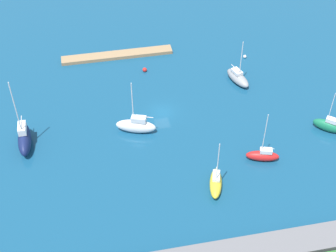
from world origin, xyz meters
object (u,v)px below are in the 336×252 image
(sailboat_gray_along_channel, at_px, (238,78))
(mooring_buoy_white, at_px, (245,57))
(pier_dock, at_px, (117,55))
(mooring_buoy_red, at_px, (145,70))
(sailboat_yellow_near_pier, at_px, (216,183))
(sailboat_red_west_end, at_px, (263,155))
(sailboat_navy_far_north, at_px, (24,139))
(sailboat_green_outer_mooring, at_px, (328,125))
(sailboat_white_lone_north, at_px, (136,126))

(sailboat_gray_along_channel, height_order, mooring_buoy_white, sailboat_gray_along_channel)
(pier_dock, relative_size, mooring_buoy_red, 26.52)
(sailboat_yellow_near_pier, xyz_separation_m, sailboat_red_west_end, (-8.47, -3.94, -0.02))
(sailboat_navy_far_north, distance_m, mooring_buoy_red, 26.85)
(sailboat_yellow_near_pier, xyz_separation_m, sailboat_gray_along_channel, (-10.61, -23.58, 0.04))
(pier_dock, relative_size, sailboat_yellow_near_pier, 2.39)
(sailboat_navy_far_north, xyz_separation_m, sailboat_gray_along_channel, (-37.63, -9.56, -0.58))
(sailboat_gray_along_channel, bearing_deg, mooring_buoy_red, -129.93)
(sailboat_green_outer_mooring, distance_m, mooring_buoy_white, 23.45)
(sailboat_gray_along_channel, xyz_separation_m, mooring_buoy_red, (16.12, -6.48, -0.58))
(sailboat_green_outer_mooring, bearing_deg, pier_dock, -1.45)
(sailboat_red_west_end, relative_size, mooring_buoy_white, 13.80)
(sailboat_yellow_near_pier, bearing_deg, sailboat_green_outer_mooring, 128.21)
(sailboat_red_west_end, relative_size, sailboat_green_outer_mooring, 1.21)
(sailboat_red_west_end, distance_m, mooring_buoy_white, 27.41)
(sailboat_white_lone_north, xyz_separation_m, mooring_buoy_red, (-3.97, -16.11, -0.89))
(pier_dock, relative_size, sailboat_gray_along_channel, 2.46)
(sailboat_gray_along_channel, bearing_deg, sailboat_green_outer_mooring, 16.22)
(sailboat_green_outer_mooring, xyz_separation_m, sailboat_gray_along_channel, (10.43, -15.32, -0.08))
(pier_dock, relative_size, sailboat_green_outer_mooring, 2.87)
(sailboat_yellow_near_pier, bearing_deg, sailboat_white_lone_north, -129.04)
(pier_dock, distance_m, sailboat_yellow_near_pier, 37.38)
(sailboat_navy_far_north, relative_size, sailboat_gray_along_channel, 1.46)
(sailboat_yellow_near_pier, relative_size, mooring_buoy_red, 11.11)
(mooring_buoy_white, bearing_deg, sailboat_red_west_end, 77.69)
(sailboat_white_lone_north, bearing_deg, pier_dock, -69.99)
(sailboat_green_outer_mooring, xyz_separation_m, mooring_buoy_red, (26.55, -21.80, -0.66))
(mooring_buoy_white, bearing_deg, sailboat_yellow_near_pier, 65.01)
(pier_dock, height_order, sailboat_red_west_end, sailboat_red_west_end)
(sailboat_red_west_end, xyz_separation_m, sailboat_white_lone_north, (17.94, -10.01, 0.36))
(mooring_buoy_white, bearing_deg, pier_dock, -12.34)
(pier_dock, bearing_deg, mooring_buoy_white, 167.66)
(pier_dock, xyz_separation_m, mooring_buoy_red, (-4.47, 5.96, 0.07))
(sailboat_yellow_near_pier, distance_m, sailboat_gray_along_channel, 25.86)
(sailboat_yellow_near_pier, relative_size, sailboat_gray_along_channel, 1.03)
(sailboat_gray_along_channel, relative_size, mooring_buoy_red, 10.77)
(sailboat_red_west_end, xyz_separation_m, sailboat_green_outer_mooring, (-12.57, -4.32, 0.14))
(sailboat_navy_far_north, bearing_deg, sailboat_white_lone_north, 89.28)
(pier_dock, height_order, mooring_buoy_red, mooring_buoy_red)
(sailboat_navy_far_north, xyz_separation_m, sailboat_red_west_end, (-35.49, 10.08, -0.63))
(pier_dock, relative_size, sailboat_red_west_end, 2.37)
(pier_dock, xyz_separation_m, mooring_buoy_white, (-24.29, 5.31, -0.00))
(sailboat_green_outer_mooring, height_order, mooring_buoy_white, sailboat_green_outer_mooring)
(pier_dock, relative_size, sailboat_navy_far_north, 1.69)
(sailboat_yellow_near_pier, distance_m, mooring_buoy_red, 30.56)
(sailboat_navy_far_north, relative_size, sailboat_white_lone_north, 1.31)
(sailboat_navy_far_north, bearing_deg, pier_dock, 141.77)
(sailboat_white_lone_north, distance_m, mooring_buoy_red, 16.62)
(mooring_buoy_red, bearing_deg, sailboat_yellow_near_pier, 100.38)
(sailboat_red_west_end, relative_size, mooring_buoy_red, 11.18)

